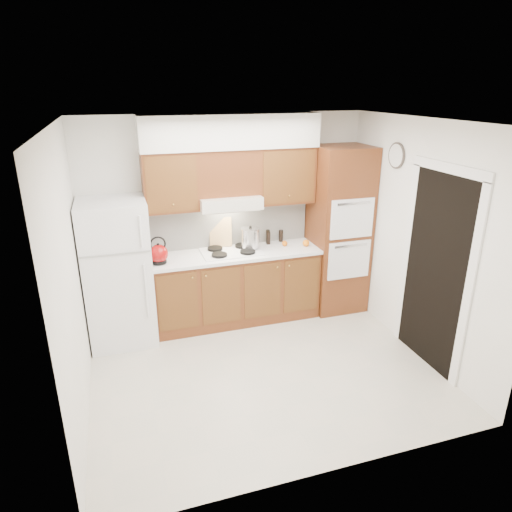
{
  "coord_description": "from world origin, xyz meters",
  "views": [
    {
      "loc": [
        -1.35,
        -4.01,
        2.9
      ],
      "look_at": [
        0.06,
        0.45,
        1.15
      ],
      "focal_mm": 32.0,
      "sensor_mm": 36.0,
      "label": 1
    }
  ],
  "objects": [
    {
      "name": "countertop",
      "position": [
        0.03,
        1.19,
        0.92
      ],
      "size": [
        2.13,
        0.62,
        0.04
      ],
      "primitive_type": "cube",
      "color": "white",
      "rests_on": "base_cabinets"
    },
    {
      "name": "range_hood",
      "position": [
        -0.02,
        1.27,
        1.57
      ],
      "size": [
        0.75,
        0.45,
        0.15
      ],
      "primitive_type": "cube",
      "color": "silver",
      "rests_on": "wall_back"
    },
    {
      "name": "orange_far",
      "position": [
        0.7,
        1.22,
        0.98
      ],
      "size": [
        0.09,
        0.09,
        0.07
      ],
      "primitive_type": "sphere",
      "rotation": [
        0.0,
        0.0,
        -0.28
      ],
      "color": "orange",
      "rests_on": "countertop"
    },
    {
      "name": "ceiling",
      "position": [
        0.0,
        0.0,
        2.6
      ],
      "size": [
        3.6,
        3.6,
        0.0
      ],
      "primitive_type": "plane",
      "color": "white",
      "rests_on": "wall_back"
    },
    {
      "name": "soffit",
      "position": [
        0.03,
        1.32,
        2.4
      ],
      "size": [
        2.13,
        0.36,
        0.4
      ],
      "primitive_type": "cube",
      "color": "silver",
      "rests_on": "wall_back"
    },
    {
      "name": "base_cabinets",
      "position": [
        0.02,
        1.2,
        0.45
      ],
      "size": [
        2.11,
        0.6,
        0.9
      ],
      "primitive_type": "cube",
      "color": "brown",
      "rests_on": "floor"
    },
    {
      "name": "stock_pot",
      "position": [
        0.24,
        1.25,
        1.09
      ],
      "size": [
        0.28,
        0.28,
        0.24
      ],
      "primitive_type": "cylinder",
      "rotation": [
        0.0,
        0.0,
        -0.28
      ],
      "color": "silver",
      "rests_on": "cooktop"
    },
    {
      "name": "wall_right",
      "position": [
        1.8,
        0.0,
        1.3
      ],
      "size": [
        0.02,
        3.0,
        2.6
      ],
      "primitive_type": "cube",
      "color": "white",
      "rests_on": "floor"
    },
    {
      "name": "condiment_c",
      "position": [
        0.72,
        1.42,
        1.02
      ],
      "size": [
        0.06,
        0.06,
        0.16
      ],
      "primitive_type": "cylinder",
      "rotation": [
        0.0,
        0.0,
        0.11
      ],
      "color": "black",
      "rests_on": "countertop"
    },
    {
      "name": "condiment_a",
      "position": [
        0.53,
        1.4,
        1.03
      ],
      "size": [
        0.06,
        0.06,
        0.18
      ],
      "primitive_type": "cylinder",
      "rotation": [
        0.0,
        0.0,
        0.09
      ],
      "color": "black",
      "rests_on": "countertop"
    },
    {
      "name": "backsplash",
      "position": [
        0.02,
        1.49,
        1.22
      ],
      "size": [
        2.11,
        0.03,
        0.56
      ],
      "primitive_type": "cube",
      "color": "white",
      "rests_on": "countertop"
    },
    {
      "name": "wall_back",
      "position": [
        0.0,
        1.5,
        1.3
      ],
      "size": [
        3.6,
        0.02,
        2.6
      ],
      "primitive_type": "cube",
      "color": "white",
      "rests_on": "floor"
    },
    {
      "name": "wall_left",
      "position": [
        -1.8,
        0.0,
        1.3
      ],
      "size": [
        0.02,
        3.0,
        2.6
      ],
      "primitive_type": "cube",
      "color": "white",
      "rests_on": "floor"
    },
    {
      "name": "floor",
      "position": [
        0.0,
        0.0,
        0.0
      ],
      "size": [
        3.6,
        3.6,
        0.0
      ],
      "primitive_type": "plane",
      "color": "beige",
      "rests_on": "ground"
    },
    {
      "name": "condiment_b",
      "position": [
        0.52,
        1.36,
        1.02
      ],
      "size": [
        0.06,
        0.06,
        0.16
      ],
      "primitive_type": "cylinder",
      "rotation": [
        0.0,
        0.0,
        -0.3
      ],
      "color": "black",
      "rests_on": "countertop"
    },
    {
      "name": "upper_cab_left",
      "position": [
        -0.71,
        1.33,
        1.85
      ],
      "size": [
        0.63,
        0.33,
        0.7
      ],
      "primitive_type": "cube",
      "color": "brown",
      "rests_on": "wall_back"
    },
    {
      "name": "cooktop",
      "position": [
        -0.02,
        1.21,
        0.95
      ],
      "size": [
        0.74,
        0.5,
        0.01
      ],
      "primitive_type": "cube",
      "color": "white",
      "rests_on": "countertop"
    },
    {
      "name": "cutting_board",
      "position": [
        -0.1,
        1.45,
        1.14
      ],
      "size": [
        0.3,
        0.15,
        0.37
      ],
      "primitive_type": "cube",
      "rotation": [
        -0.21,
        0.0,
        -0.21
      ],
      "color": "tan",
      "rests_on": "countertop"
    },
    {
      "name": "oven_cabinet",
      "position": [
        1.44,
        1.18,
        1.1
      ],
      "size": [
        0.7,
        0.65,
        2.2
      ],
      "primitive_type": "cube",
      "color": "brown",
      "rests_on": "floor"
    },
    {
      "name": "orange_near",
      "position": [
        0.96,
        1.13,
        0.98
      ],
      "size": [
        0.11,
        0.11,
        0.09
      ],
      "primitive_type": "sphere",
      "rotation": [
        0.0,
        0.0,
        -0.29
      ],
      "color": "orange",
      "rests_on": "countertop"
    },
    {
      "name": "doorway",
      "position": [
        1.79,
        -0.35,
        1.05
      ],
      "size": [
        0.02,
        0.9,
        2.1
      ],
      "primitive_type": "cube",
      "color": "black",
      "rests_on": "floor"
    },
    {
      "name": "upper_cab_right",
      "position": [
        0.72,
        1.33,
        1.85
      ],
      "size": [
        0.73,
        0.33,
        0.7
      ],
      "primitive_type": "cube",
      "color": "brown",
      "rests_on": "wall_back"
    },
    {
      "name": "upper_cab_over_hood",
      "position": [
        -0.02,
        1.33,
        1.92
      ],
      "size": [
        0.75,
        0.33,
        0.55
      ],
      "primitive_type": "cube",
      "color": "brown",
      "rests_on": "range_hood"
    },
    {
      "name": "kettle",
      "position": [
        -0.93,
        1.09,
        1.06
      ],
      "size": [
        0.26,
        0.26,
        0.22
      ],
      "primitive_type": "sphere",
      "rotation": [
        0.0,
        0.0,
        -0.17
      ],
      "color": "maroon",
      "rests_on": "countertop"
    },
    {
      "name": "fridge",
      "position": [
        -1.41,
        1.14,
        0.86
      ],
      "size": [
        0.75,
        0.72,
        1.72
      ],
      "primitive_type": "cube",
      "color": "white",
      "rests_on": "floor"
    },
    {
      "name": "wall_clock",
      "position": [
        1.79,
        0.55,
        2.15
      ],
      "size": [
        0.02,
        0.3,
        0.3
      ],
      "primitive_type": "cylinder",
      "rotation": [
        0.0,
        1.57,
        0.0
      ],
      "color": "#3F3833",
      "rests_on": "wall_right"
    }
  ]
}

